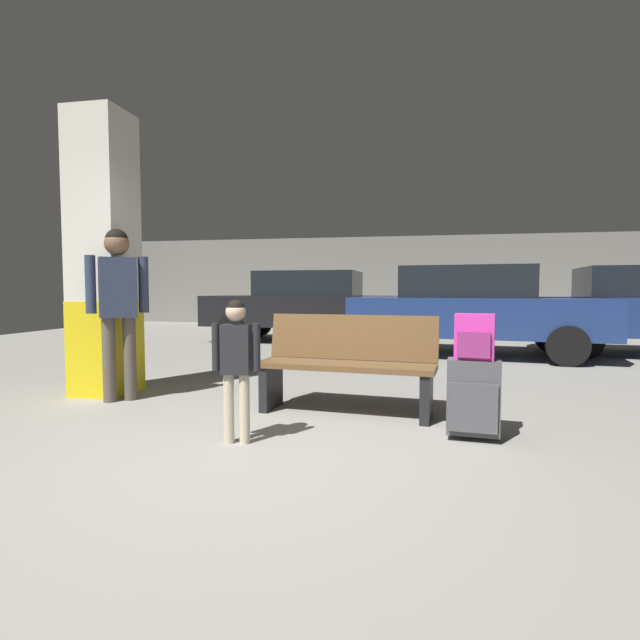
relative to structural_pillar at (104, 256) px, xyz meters
name	(u,v)px	position (x,y,z in m)	size (l,w,h in m)	color
ground_plane	(339,370)	(2.20, 2.27, -1.53)	(18.00, 18.00, 0.10)	gray
garage_back_wall	(382,281)	(2.20, 11.13, -0.08)	(18.00, 0.12, 2.80)	slate
structural_pillar	(104,256)	(0.00, 0.00, 0.00)	(0.57, 0.57, 2.99)	yellow
bench	(347,364)	(2.67, -0.33, -1.04)	(1.65, 0.70, 0.89)	brown
suitcase	(473,397)	(3.71, -0.97, -1.16)	(0.40, 0.27, 0.60)	#4C4C51
backpack_bright	(474,337)	(3.71, -0.97, -0.71)	(0.30, 0.23, 0.34)	#D833A5
child	(236,355)	(2.00, -1.39, -0.84)	(0.36, 0.20, 1.05)	beige
adult	(118,295)	(0.35, -0.30, -0.42)	(0.48, 0.40, 1.72)	brown
parked_car_far	(304,304)	(0.90, 5.67, -0.68)	(4.15, 1.89, 1.51)	black
parked_car_near	(473,308)	(4.23, 3.95, -0.68)	(4.27, 2.17, 1.51)	navy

